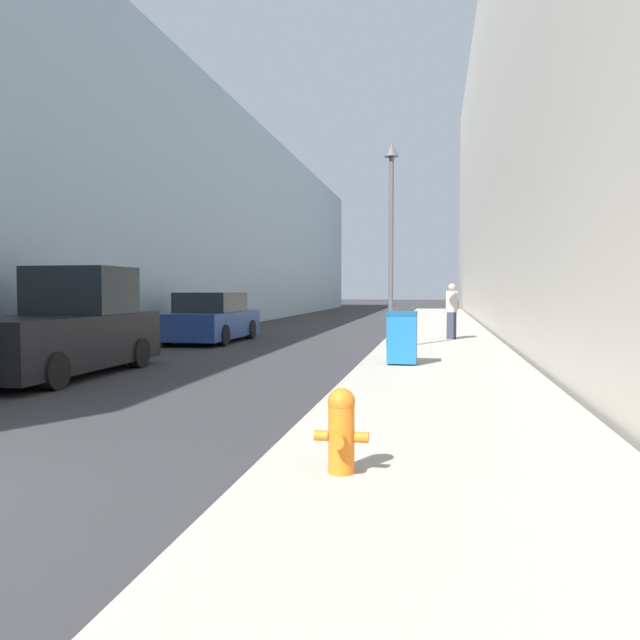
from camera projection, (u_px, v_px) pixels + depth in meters
name	position (u px, v px, depth m)	size (l,w,h in m)	color
sidewalk_right	(441.00, 338.00, 20.71)	(3.50, 60.00, 0.13)	#9E998E
building_left_glass	(133.00, 221.00, 31.10)	(12.00, 60.00, 10.16)	#849EB2
building_right_stone	(628.00, 129.00, 26.71)	(12.00, 60.00, 17.10)	beige
fire_hydrant	(341.00, 429.00, 5.25)	(0.46, 0.35, 0.72)	orange
trash_bin	(402.00, 337.00, 12.92)	(0.62, 0.64, 1.10)	#19609E
lamppost	(391.00, 224.00, 16.28)	(0.37, 0.37, 5.37)	#4C4C51
pickup_truck	(63.00, 331.00, 12.16)	(2.06, 4.84, 2.14)	black
parked_sedan_near	(211.00, 319.00, 19.92)	(1.99, 4.56, 1.58)	navy
pedestrian_on_sidewalk	(452.00, 311.00, 19.51)	(0.35, 0.23, 1.74)	#2D3347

